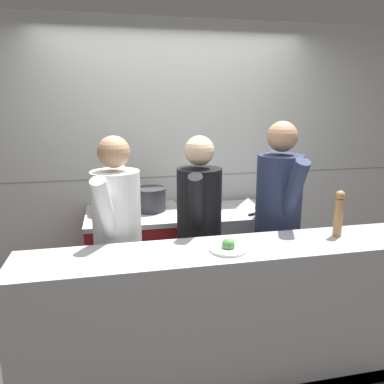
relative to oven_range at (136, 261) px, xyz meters
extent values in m
plane|color=#383333|center=(0.43, -0.95, -0.46)|extent=(14.00, 14.00, 0.00)
cube|color=silver|center=(0.43, 0.40, 0.84)|extent=(8.00, 0.06, 2.60)
cube|color=gray|center=(0.43, 0.37, 0.69)|extent=(8.00, 0.00, 0.01)
cube|color=maroon|center=(0.00, 0.00, -0.02)|extent=(0.81, 0.70, 0.87)
cube|color=#B7BABF|center=(0.00, 0.00, 0.43)|extent=(0.83, 0.71, 0.04)
cube|color=#B7BABF|center=(0.00, -0.33, 0.04)|extent=(0.73, 0.03, 0.10)
cube|color=#B7BABF|center=(0.95, 0.00, -0.01)|extent=(0.98, 0.65, 0.89)
cube|color=black|center=(0.95, -0.30, -0.41)|extent=(0.96, 0.04, 0.10)
cube|color=#B7BABF|center=(0.52, -1.11, 0.03)|extent=(2.60, 0.45, 0.98)
cylinder|color=beige|center=(-0.17, 0.04, 0.57)|extent=(0.32, 0.32, 0.22)
cylinder|color=beige|center=(-0.17, 0.04, 0.67)|extent=(0.33, 0.33, 0.01)
cylinder|color=#2D2D33|center=(0.15, 0.05, 0.56)|extent=(0.27, 0.27, 0.21)
cylinder|color=#2D2D33|center=(0.15, 0.05, 0.66)|extent=(0.29, 0.29, 0.01)
cone|color=#B7BABF|center=(1.06, 0.01, 0.48)|extent=(0.24, 0.24, 0.10)
cube|color=#B7BABF|center=(1.23, -0.13, 0.43)|extent=(0.29, 0.14, 0.01)
cube|color=black|center=(1.04, -0.20, 0.44)|extent=(0.11, 0.06, 0.02)
cylinder|color=white|center=(0.50, -1.15, 0.53)|extent=(0.23, 0.23, 0.02)
sphere|color=#4C8C47|center=(0.50, -1.15, 0.56)|extent=(0.08, 0.08, 0.08)
cylinder|color=#AD7A47|center=(1.30, -1.06, 0.65)|extent=(0.06, 0.06, 0.26)
sphere|color=#AD7A47|center=(1.30, -1.06, 0.81)|extent=(0.06, 0.06, 0.06)
cube|color=black|center=(-0.15, -0.64, -0.07)|extent=(0.33, 0.27, 0.77)
cylinder|color=white|center=(-0.15, -0.64, 0.63)|extent=(0.43, 0.43, 0.64)
sphere|color=tan|center=(-0.15, -0.64, 1.08)|extent=(0.22, 0.22, 0.22)
cylinder|color=white|center=(-0.08, -0.46, 0.71)|extent=(0.20, 0.33, 0.53)
cylinder|color=white|center=(-0.21, -0.83, 0.71)|extent=(0.20, 0.33, 0.53)
cube|color=black|center=(0.45, -0.58, -0.08)|extent=(0.32, 0.26, 0.76)
cylinder|color=black|center=(0.45, -0.58, 0.62)|extent=(0.42, 0.42, 0.63)
sphere|color=beige|center=(0.45, -0.58, 1.06)|extent=(0.22, 0.22, 0.22)
cylinder|color=black|center=(0.51, -0.40, 0.69)|extent=(0.19, 0.33, 0.53)
cylinder|color=black|center=(0.39, -0.77, 0.69)|extent=(0.19, 0.33, 0.53)
cube|color=black|center=(1.08, -0.60, -0.05)|extent=(0.30, 0.20, 0.81)
cylinder|color=#262D4C|center=(1.08, -0.60, 0.68)|extent=(0.36, 0.36, 0.67)
sphere|color=tan|center=(1.08, -0.60, 1.15)|extent=(0.23, 0.23, 0.23)
cylinder|color=#262D4C|center=(1.08, -0.39, 0.76)|extent=(0.11, 0.34, 0.56)
cylinder|color=#262D4C|center=(1.08, -0.80, 0.76)|extent=(0.11, 0.34, 0.56)
camera|label=1|loc=(-0.16, -3.18, 1.41)|focal=35.00mm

